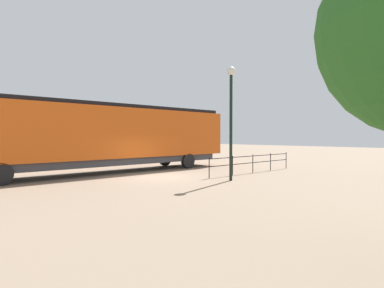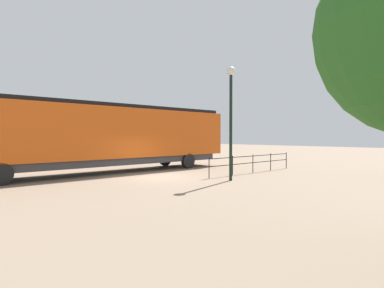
{
  "view_description": "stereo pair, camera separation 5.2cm",
  "coord_description": "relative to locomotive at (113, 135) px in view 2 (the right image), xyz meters",
  "views": [
    {
      "loc": [
        14.64,
        -10.97,
        2.39
      ],
      "look_at": [
        0.08,
        2.45,
        1.89
      ],
      "focal_mm": 29.33,
      "sensor_mm": 36.0,
      "label": 1
    },
    {
      "loc": [
        14.67,
        -10.93,
        2.39
      ],
      "look_at": [
        0.08,
        2.45,
        1.89
      ],
      "focal_mm": 29.33,
      "sensor_mm": 36.0,
      "label": 2
    }
  ],
  "objects": [
    {
      "name": "ground_plane",
      "position": [
        4.0,
        0.89,
        -2.47
      ],
      "size": [
        120.0,
        120.0,
        0.0
      ],
      "primitive_type": "plane",
      "color": "#84705B"
    },
    {
      "name": "locomotive",
      "position": [
        0.0,
        0.0,
        0.0
      ],
      "size": [
        3.09,
        18.89,
        4.43
      ],
      "color": "#D15114",
      "rests_on": "ground_plane"
    },
    {
      "name": "lamp_post",
      "position": [
        7.72,
        2.82,
        1.6
      ],
      "size": [
        0.46,
        0.46,
        6.09
      ],
      "color": "black",
      "rests_on": "ground_plane"
    },
    {
      "name": "platform_fence",
      "position": [
        6.34,
        6.66,
        -1.7
      ],
      "size": [
        0.05,
        8.22,
        1.19
      ],
      "color": "black",
      "rests_on": "ground_plane"
    }
  ]
}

